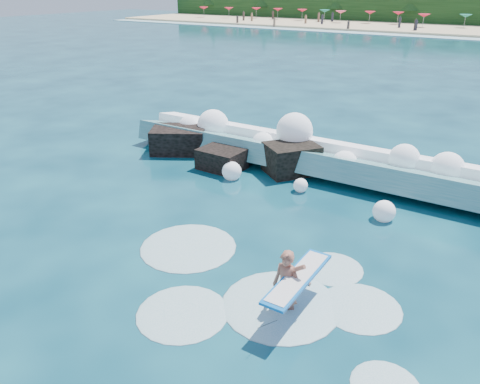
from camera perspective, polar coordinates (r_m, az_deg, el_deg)
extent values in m
plane|color=#072A3B|center=(14.90, -9.07, -5.61)|extent=(200.00, 200.00, 0.00)
cube|color=silver|center=(77.37, 26.90, 16.32)|extent=(140.00, 5.00, 0.08)
cube|color=teal|center=(19.95, 9.49, 3.67)|extent=(17.92, 2.73, 1.50)
cube|color=white|center=(20.50, 10.48, 5.49)|extent=(17.92, 1.26, 0.70)
cube|color=black|center=(22.37, -7.44, 6.10)|extent=(3.07, 2.85, 1.34)
cube|color=black|center=(20.07, -2.23, 3.85)|extent=(1.90, 1.50, 1.03)
cube|color=black|center=(19.71, 6.26, 3.79)|extent=(2.56, 2.64, 1.44)
imported|color=#965A46|center=(11.52, 5.61, -11.46)|extent=(0.74, 0.51, 1.93)
cube|color=blue|center=(11.27, 7.08, -10.37)|extent=(0.61, 2.65, 0.07)
cube|color=silver|center=(11.26, 7.08, -10.31)|extent=(0.50, 2.43, 0.07)
cylinder|color=black|center=(10.72, 3.40, -15.77)|extent=(0.01, 0.91, 0.43)
sphere|color=white|center=(23.19, -6.12, 7.93)|extent=(1.11, 1.11, 1.11)
sphere|color=white|center=(22.56, -3.30, 8.12)|extent=(1.51, 1.51, 1.51)
sphere|color=white|center=(21.01, 2.82, 5.91)|extent=(1.02, 1.02, 1.02)
sphere|color=white|center=(20.43, 6.65, 7.40)|extent=(1.58, 1.58, 1.58)
sphere|color=white|center=(19.22, 12.59, 3.37)|extent=(1.06, 1.06, 1.06)
sphere|color=white|center=(19.18, 19.38, 3.82)|extent=(1.18, 1.18, 1.18)
sphere|color=white|center=(19.10, 23.91, 2.62)|extent=(1.26, 1.26, 1.26)
sphere|color=white|center=(19.03, -1.02, 2.54)|extent=(0.80, 0.80, 0.80)
sphere|color=white|center=(18.00, 7.39, 0.80)|extent=(0.55, 0.55, 0.55)
sphere|color=white|center=(16.44, 17.16, -2.29)|extent=(0.76, 0.76, 0.76)
ellipsoid|color=silver|center=(12.00, 4.94, -13.57)|extent=(2.98, 2.98, 0.15)
ellipsoid|color=silver|center=(11.79, -7.02, -14.45)|extent=(2.27, 2.27, 0.11)
ellipsoid|color=silver|center=(12.24, 14.44, -13.50)|extent=(2.05, 2.05, 0.10)
ellipsoid|color=silver|center=(14.35, -6.33, -6.69)|extent=(2.93, 2.93, 0.15)
ellipsoid|color=silver|center=(13.52, 11.13, -9.15)|extent=(1.75, 1.75, 0.09)
cone|color=red|center=(109.65, -4.43, 21.46)|extent=(2.00, 2.00, 0.50)
cone|color=red|center=(106.91, -1.37, 21.45)|extent=(2.00, 2.00, 0.50)
cone|color=red|center=(106.00, 2.00, 21.42)|extent=(2.00, 2.00, 0.50)
cone|color=red|center=(103.13, 4.63, 21.29)|extent=(2.00, 2.00, 0.50)
cone|color=red|center=(100.19, 7.60, 21.09)|extent=(2.00, 2.00, 0.50)
cone|color=#137763|center=(98.74, 10.28, 20.88)|extent=(2.00, 2.00, 0.50)
cone|color=#EE466D|center=(95.70, 12.18, 20.65)|extent=(2.00, 2.00, 0.50)
cone|color=red|center=(95.40, 15.56, 20.32)|extent=(2.00, 2.00, 0.50)
cone|color=red|center=(94.61, 18.75, 19.93)|extent=(2.00, 2.00, 0.50)
cone|color=red|center=(89.73, 21.53, 19.39)|extent=(2.00, 2.00, 0.50)
cone|color=#137763|center=(91.21, 25.82, 18.77)|extent=(2.00, 2.00, 0.50)
cube|color=#3F332D|center=(83.67, 21.04, 18.47)|extent=(0.35, 0.22, 1.52)
cube|color=#8C664C|center=(84.22, 26.23, 17.63)|extent=(0.35, 0.22, 1.42)
cube|color=#3F332D|center=(101.73, -4.69, 20.60)|extent=(0.35, 0.22, 1.41)
cube|color=#262633|center=(83.12, 13.06, 19.08)|extent=(0.35, 0.22, 1.38)
cube|color=brown|center=(107.59, 0.79, 20.90)|extent=(0.35, 0.22, 1.54)
cube|color=brown|center=(95.78, -2.15, 20.25)|extent=(0.35, 0.22, 1.42)
cube|color=#3F332D|center=(99.09, -0.58, 20.59)|extent=(0.35, 0.22, 1.44)
cube|color=#8C664C|center=(91.23, 18.38, 19.17)|extent=(0.35, 0.22, 1.51)
cube|color=#3F332D|center=(95.03, 12.22, 19.93)|extent=(0.35, 0.22, 1.41)
cube|color=#262633|center=(82.45, 20.68, 18.43)|extent=(0.35, 0.22, 1.44)
cube|color=brown|center=(94.66, -0.88, 20.22)|extent=(0.35, 0.22, 1.43)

